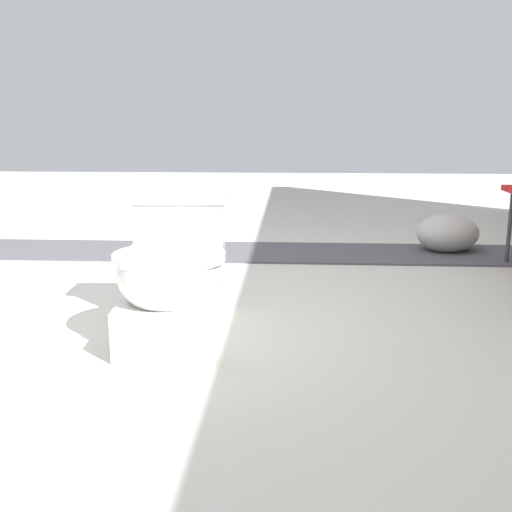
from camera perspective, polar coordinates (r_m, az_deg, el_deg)
The scene contains 4 objects.
ground_plane at distance 2.55m, azimuth -10.78°, elevation -5.19°, with size 14.00×14.00×0.00m, color beige.
gravel_strip at distance 3.60m, azimuth 1.50°, elevation 0.36°, with size 0.56×8.00×0.01m, color #4C4C51.
toilet at distance 2.20m, azimuth -7.82°, elevation -1.94°, with size 0.65×0.41×0.52m.
boulder_near at distance 3.80m, azimuth 17.78°, elevation 2.08°, with size 0.39×0.34×0.23m, color #B7B2AD.
Camera 1 is at (2.35, 0.62, 0.77)m, focal length 42.00 mm.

